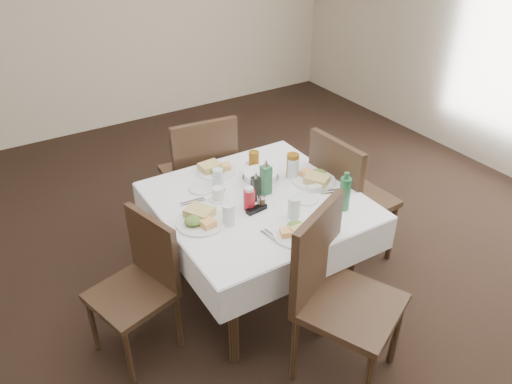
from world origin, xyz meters
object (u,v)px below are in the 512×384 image
(water_n, at_px, (218,178))
(water_w, at_px, (229,214))
(dining_table, at_px, (258,211))
(chair_east, at_px, (345,193))
(coffee_mug, at_px, (218,194))
(water_e, at_px, (293,168))
(bread_basket, at_px, (260,178))
(ketchup_bottle, at_px, (249,199))
(green_bottle, at_px, (345,193))
(oil_cruet_dark, at_px, (256,188))
(oil_cruet_green, at_px, (266,179))
(chair_north, at_px, (201,170))
(chair_west, at_px, (142,278))
(water_s, at_px, (294,208))
(chair_south, at_px, (335,287))

(water_n, height_order, water_w, water_w)
(dining_table, bearing_deg, chair_east, -2.30)
(coffee_mug, bearing_deg, water_e, -1.96)
(bread_basket, xyz_separation_m, ketchup_bottle, (-0.22, -0.22, 0.03))
(dining_table, height_order, water_n, water_n)
(green_bottle, bearing_deg, dining_table, 135.99)
(dining_table, relative_size, water_w, 9.21)
(dining_table, distance_m, chair_east, 0.71)
(oil_cruet_dark, bearing_deg, oil_cruet_green, 19.21)
(chair_north, distance_m, water_e, 0.80)
(chair_north, relative_size, ketchup_bottle, 6.89)
(chair_north, relative_size, chair_west, 1.17)
(water_n, bearing_deg, coffee_mug, -117.63)
(ketchup_bottle, height_order, green_bottle, green_bottle)
(chair_west, distance_m, green_bottle, 1.28)
(chair_north, height_order, water_e, chair_north)
(water_s, relative_size, ketchup_bottle, 0.90)
(oil_cruet_green, bearing_deg, chair_east, -5.59)
(chair_north, relative_size, coffee_mug, 8.23)
(green_bottle, bearing_deg, oil_cruet_green, 126.91)
(water_s, distance_m, ketchup_bottle, 0.27)
(bread_basket, bearing_deg, chair_south, -95.88)
(chair_north, bearing_deg, chair_east, -48.94)
(dining_table, xyz_separation_m, coffee_mug, (-0.21, 0.12, 0.13))
(chair_south, bearing_deg, water_s, 84.20)
(oil_cruet_green, xyz_separation_m, green_bottle, (0.30, -0.40, 0.01))
(water_n, bearing_deg, oil_cruet_dark, -65.09)
(chair_south, relative_size, coffee_mug, 8.32)
(chair_north, bearing_deg, oil_cruet_dark, -90.43)
(chair_north, height_order, oil_cruet_green, chair_north)
(water_e, bearing_deg, water_s, -124.68)
(water_n, bearing_deg, water_w, -109.88)
(chair_east, bearing_deg, bread_basket, 162.68)
(water_s, height_order, water_w, water_s)
(water_n, distance_m, water_e, 0.50)
(chair_north, height_order, bread_basket, chair_north)
(chair_west, bearing_deg, water_e, 5.91)
(water_n, distance_m, green_bottle, 0.81)
(chair_south, bearing_deg, ketchup_bottle, 100.91)
(chair_south, relative_size, water_e, 7.46)
(water_e, bearing_deg, bread_basket, 166.68)
(bread_basket, xyz_separation_m, oil_cruet_green, (-0.04, -0.12, 0.07))
(water_e, xyz_separation_m, oil_cruet_green, (-0.26, -0.07, 0.03))
(water_n, distance_m, water_s, 0.58)
(bread_basket, bearing_deg, water_s, -95.96)
(water_s, xyz_separation_m, water_e, (0.26, 0.38, 0.00))
(chair_west, xyz_separation_m, coffee_mug, (0.58, 0.14, 0.30))
(chair_north, height_order, coffee_mug, chair_north)
(chair_east, bearing_deg, water_w, -173.71)
(water_e, distance_m, oil_cruet_dark, 0.37)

